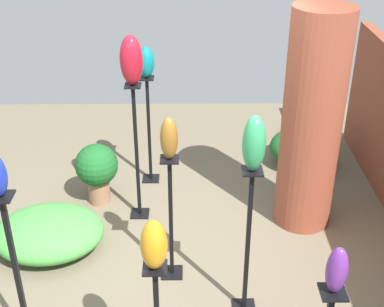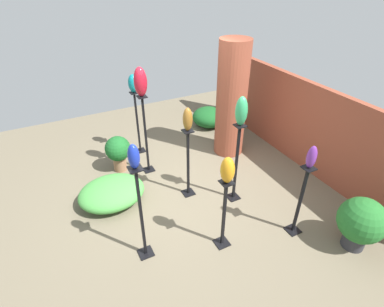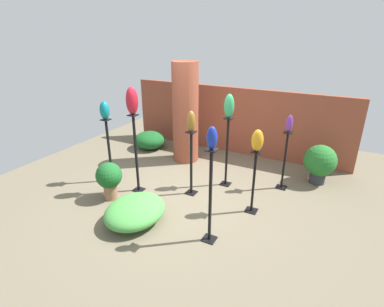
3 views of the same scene
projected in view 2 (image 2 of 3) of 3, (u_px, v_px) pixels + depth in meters
ground_plane at (186, 192)px, 5.29m from camera, size 8.00×8.00×0.00m
brick_wall_back at (299, 122)px, 5.77m from camera, size 5.60×0.12×1.65m
brick_pillar at (231, 100)px, 5.83m from camera, size 0.60×0.60×2.31m
pedestal_cobalt at (142, 218)px, 3.82m from camera, size 0.20×0.20×1.47m
pedestal_jade at (236, 167)px, 4.82m from camera, size 0.20×0.20×1.40m
pedestal_amber at (224, 217)px, 4.06m from camera, size 0.20×0.20×1.12m
pedestal_violet at (299, 204)px, 4.25m from camera, size 0.20×0.20×1.17m
pedestal_bronze at (188, 166)px, 4.96m from camera, size 0.20×0.20×1.25m
pedestal_ruby at (146, 138)px, 5.47m from camera, size 0.20×0.20×1.53m
pedestal_teal at (138, 126)px, 6.11m from camera, size 0.20×0.20×1.33m
art_vase_cobalt at (134, 157)px, 3.31m from camera, size 0.15×0.14×0.31m
art_vase_jade at (241, 111)px, 4.29m from camera, size 0.19×0.18×0.45m
art_vase_amber at (228, 170)px, 3.63m from camera, size 0.19×0.18×0.36m
art_vase_violet at (312, 157)px, 3.82m from camera, size 0.13×0.13×0.33m
art_vase_bronze at (188, 119)px, 4.49m from camera, size 0.15×0.15×0.38m
art_vase_ruby at (140, 82)px, 4.89m from camera, size 0.21×0.22×0.50m
art_vase_teal at (133, 83)px, 5.62m from camera, size 0.19×0.18×0.35m
potted_plant_front_left at (118, 151)px, 5.64m from camera, size 0.48×0.48×0.71m
potted_plant_front_right at (361, 222)px, 4.05m from camera, size 0.64×0.64×0.82m
foliage_bed_east at (112, 193)px, 4.99m from camera, size 0.92×1.09×0.38m
foliage_bed_west at (209, 117)px, 7.32m from camera, size 0.82×0.80×0.45m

